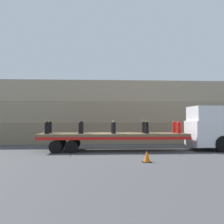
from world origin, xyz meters
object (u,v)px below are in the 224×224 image
object	(u,v)px
fire_hydrant_black_near_2	(114,128)
fire_hydrant_black_near_3	(147,128)
traffic_cone	(147,157)
fire_hydrant_black_far_3	(144,127)
fire_hydrant_black_far_0	(50,127)
fire_hydrant_red_far_4	(174,127)
fire_hydrant_black_far_1	(82,127)
fire_hydrant_red_near_4	(179,127)
fire_hydrant_black_near_0	(47,128)
flatbed_trailer	(106,136)
fire_hydrant_black_near_1	(80,128)
fire_hydrant_black_far_2	(113,127)
truck_cab	(209,128)

from	to	relation	value
fire_hydrant_black_near_2	fire_hydrant_black_near_3	xyz separation A→B (m)	(2.28, 0.00, 0.00)
traffic_cone	fire_hydrant_black_far_3	bearing A→B (deg)	81.17
fire_hydrant_black_far_0	fire_hydrant_red_far_4	xyz separation A→B (m)	(9.12, 0.00, 0.00)
fire_hydrant_black_far_0	fire_hydrant_black_far_1	world-z (taller)	same
fire_hydrant_red_near_4	fire_hydrant_red_far_4	size ratio (longest dim) A/B	1.00
fire_hydrant_black_near_0	fire_hydrant_red_near_4	bearing A→B (deg)	0.00
fire_hydrant_red_near_4	flatbed_trailer	bearing A→B (deg)	173.88
fire_hydrant_black_near_1	fire_hydrant_black_far_2	distance (m)	2.53
fire_hydrant_black_near_3	fire_hydrant_red_near_4	size ratio (longest dim) A/B	1.00
fire_hydrant_black_near_0	fire_hydrant_black_far_0	world-z (taller)	same
fire_hydrant_black_far_0	fire_hydrant_red_near_4	distance (m)	9.19
fire_hydrant_black_near_0	fire_hydrant_black_near_2	size ratio (longest dim) A/B	1.00
fire_hydrant_black_far_0	fire_hydrant_black_far_3	size ratio (longest dim) A/B	1.00
fire_hydrant_black_far_3	fire_hydrant_red_near_4	distance (m)	2.53
fire_hydrant_black_far_2	fire_hydrant_red_far_4	distance (m)	4.56
flatbed_trailer	fire_hydrant_black_far_2	xyz separation A→B (m)	(0.50, 0.54, 0.62)
fire_hydrant_black_near_1	fire_hydrant_black_near_3	size ratio (longest dim) A/B	1.00
flatbed_trailer	fire_hydrant_black_far_3	world-z (taller)	fire_hydrant_black_far_3
fire_hydrant_red_far_4	fire_hydrant_red_near_4	bearing A→B (deg)	-90.00
traffic_cone	fire_hydrant_black_near_2	bearing A→B (deg)	108.79
fire_hydrant_black_near_3	fire_hydrant_black_far_3	world-z (taller)	same
fire_hydrant_black_far_0	fire_hydrant_black_near_2	xyz separation A→B (m)	(4.56, -1.09, 0.00)
fire_hydrant_black_far_1	fire_hydrant_red_far_4	distance (m)	6.84
fire_hydrant_black_far_2	fire_hydrant_black_near_2	bearing A→B (deg)	-90.00
truck_cab	fire_hydrant_red_near_4	size ratio (longest dim) A/B	3.68
fire_hydrant_black_far_0	fire_hydrant_red_far_4	world-z (taller)	same
fire_hydrant_black_near_3	fire_hydrant_black_near_0	bearing A→B (deg)	180.00
fire_hydrant_black_near_0	fire_hydrant_black_far_3	size ratio (longest dim) A/B	1.00
fire_hydrant_black_far_0	flatbed_trailer	bearing A→B (deg)	-7.63
flatbed_trailer	fire_hydrant_black_near_1	xyz separation A→B (m)	(-1.78, -0.54, 0.62)
truck_cab	fire_hydrant_black_near_3	size ratio (longest dim) A/B	3.68
truck_cab	fire_hydrant_black_near_2	world-z (taller)	truck_cab
fire_hydrant_red_near_4	fire_hydrant_red_far_4	world-z (taller)	same
fire_hydrant_black_near_2	fire_hydrant_red_far_4	world-z (taller)	same
fire_hydrant_red_far_4	fire_hydrant_black_near_0	bearing A→B (deg)	-173.21
fire_hydrant_black_near_0	traffic_cone	world-z (taller)	fire_hydrant_black_near_0
flatbed_trailer	fire_hydrant_black_far_3	bearing A→B (deg)	11.04
fire_hydrant_black_near_1	fire_hydrant_black_far_1	world-z (taller)	same
fire_hydrant_black_far_0	fire_hydrant_red_near_4	xyz separation A→B (m)	(9.12, -1.09, 0.00)
fire_hydrant_black_far_1	traffic_cone	xyz separation A→B (m)	(3.73, -5.35, -1.36)
fire_hydrant_black_near_2	fire_hydrant_black_far_3	xyz separation A→B (m)	(2.28, 1.09, 0.00)
fire_hydrant_black_near_2	fire_hydrant_black_far_3	bearing A→B (deg)	25.47
fire_hydrant_black_far_0	fire_hydrant_black_near_1	size ratio (longest dim) A/B	1.00
truck_cab	fire_hydrant_black_near_0	xyz separation A→B (m)	(-11.49, -0.54, 0.09)
fire_hydrant_black_near_2	fire_hydrant_black_far_3	distance (m)	2.53
fire_hydrant_black_near_2	traffic_cone	xyz separation A→B (m)	(1.45, -4.26, -1.36)
flatbed_trailer	traffic_cone	distance (m)	5.24
truck_cab	fire_hydrant_black_near_2	distance (m)	6.96
fire_hydrant_black_near_3	fire_hydrant_black_far_2	bearing A→B (deg)	154.53
fire_hydrant_black_far_1	traffic_cone	bearing A→B (deg)	-55.10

